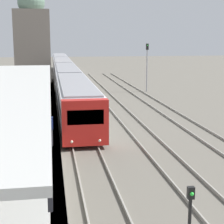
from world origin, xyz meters
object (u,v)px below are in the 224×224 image
Objects in this scene: train_near at (64,72)px; signal_mast_far at (147,62)px; person_on_platform at (49,127)px; signal_post_near at (190,214)px.

signal_mast_far is (9.22, -7.94, 1.80)m from train_near.
person_on_platform is at bearing -114.71° from signal_mast_far.
signal_post_near is (3.97, -8.48, -0.70)m from person_on_platform.
person_on_platform is 0.79× the size of signal_post_near.
train_near is 12.30m from signal_mast_far.
signal_mast_far reaches higher than signal_post_near.
signal_mast_far is at bearing 65.29° from person_on_platform.
signal_mast_far is (7.24, 32.83, 2.16)m from signal_post_near.
train_near reaches higher than signal_post_near.
signal_post_near is 33.69m from signal_mast_far.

